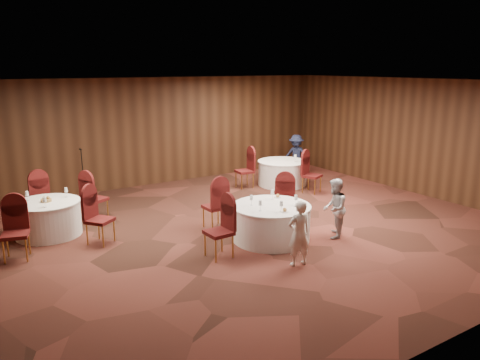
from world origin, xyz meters
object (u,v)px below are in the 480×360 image
mic_stand (84,187)px  table_right (282,173)px  woman_b (335,208)px  table_main (271,222)px  table_left (48,218)px  woman_a (299,233)px  man_c (296,156)px

mic_stand → table_right: bearing=-13.2°
woman_b → table_main: bearing=-67.9°
table_left → mic_stand: bearing=58.0°
table_right → woman_a: (-3.36, -4.85, 0.23)m
table_right → mic_stand: size_ratio=1.03×
woman_b → table_right: bearing=-155.0°
table_right → man_c: bearing=32.6°
mic_stand → man_c: mic_stand is taller
table_main → woman_b: (1.20, -0.60, 0.26)m
table_right → woman_b: woman_b is taller
table_main → table_right: (3.01, 3.53, 0.00)m
table_left → table_right: bearing=6.4°
mic_stand → woman_b: (3.76, -5.44, 0.22)m
man_c → table_right: bearing=-87.1°
table_left → woman_b: bearing=-33.7°
mic_stand → man_c: 6.69m
table_right → man_c: size_ratio=1.09×
mic_stand → woman_b: 6.62m
woman_b → man_c: (2.90, 4.83, 0.05)m
table_right → man_c: man_c is taller
man_c → table_main: bearing=-73.8°
table_main → woman_b: size_ratio=1.29×
mic_stand → woman_a: size_ratio=1.19×
table_left → man_c: bearing=10.4°
woman_b → mic_stand: bearing=-96.7°
mic_stand → table_left: bearing=-122.0°
woman_a → table_right: bearing=-116.5°
table_right → woman_b: size_ratio=1.17×
table_main → table_left: bearing=144.3°
mic_stand → man_c: (6.66, -0.61, 0.27)m
table_main → woman_a: bearing=-104.8°
table_right → table_main: bearing=-130.4°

